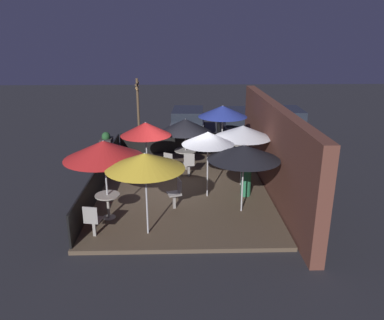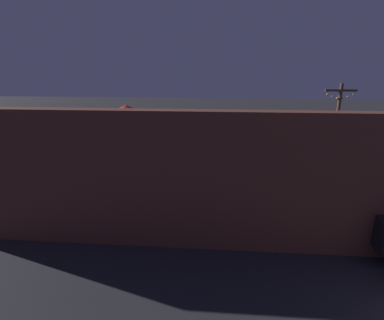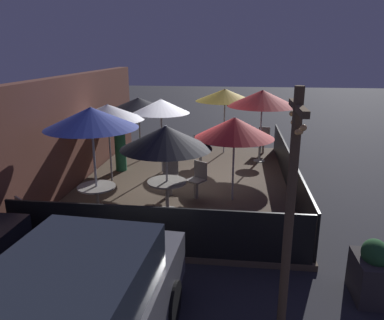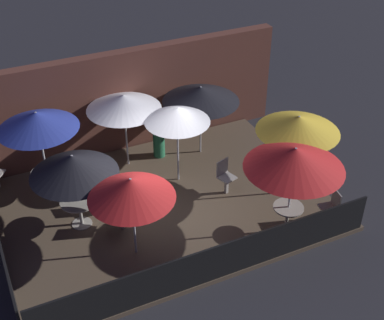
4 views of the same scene
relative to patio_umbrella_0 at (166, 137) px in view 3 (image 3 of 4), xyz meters
The scene contains 24 objects.
ground_plane 2.84m from the patio_umbrella_0, ahead, with size 60.00×60.00×0.00m, color #26262B.
patio_deck 2.80m from the patio_umbrella_0, ahead, with size 8.20×5.84×0.12m.
building_wall 3.71m from the patio_umbrella_0, 55.01° to the left, with size 9.80×0.36×3.09m.
fence_front 3.90m from the patio_umbrella_0, 54.79° to the right, with size 8.00×0.05×0.95m.
fence_side_left 2.33m from the patio_umbrella_0, behind, with size 0.05×5.64×0.95m.
patio_umbrella_0 is the anchor object (origin of this frame).
patio_umbrella_1 1.65m from the patio_umbrella_0, 105.73° to the left, with size 2.00×2.00×2.48m.
patio_umbrella_2 5.00m from the patio_umbrella_0, 28.02° to the right, with size 2.28×2.28×2.39m.
patio_umbrella_3 4.39m from the patio_umbrella_0, 22.47° to the left, with size 2.17×2.17×2.13m.
patio_umbrella_4 3.00m from the patio_umbrella_0, 13.41° to the left, with size 1.70×1.70×2.24m.
patio_umbrella_5 2.76m from the patio_umbrella_0, 46.03° to the left, with size 2.02×2.02×2.20m.
patio_umbrella_6 5.47m from the patio_umbrella_0, 11.63° to the right, with size 2.08×2.08×2.31m.
patio_umbrella_7 1.73m from the patio_umbrella_0, 59.90° to the right, with size 1.91×1.91×2.10m.
dining_table_0 1.18m from the patio_umbrella_0, behind, with size 0.91×0.91×0.74m.
dining_table_1 1.99m from the patio_umbrella_0, 105.73° to the left, with size 0.84×0.84×0.71m.
dining_table_2 5.13m from the patio_umbrella_0, 28.02° to the right, with size 0.72×0.72×0.75m.
patio_chair_0 1.67m from the patio_umbrella_0, 33.61° to the right, with size 0.55×0.55×0.94m.
patio_chair_1 6.20m from the patio_umbrella_0, 24.76° to the right, with size 0.46×0.46×0.94m.
patio_chair_2 1.64m from the patio_umbrella_0, ahead, with size 0.44×0.44×0.95m.
patio_chair_3 3.24m from the patio_umbrella_0, 124.45° to the left, with size 0.56×0.56×0.91m.
patio_chair_4 4.00m from the patio_umbrella_0, ahead, with size 0.50×0.50×0.95m.
patron_0 3.68m from the patio_umbrella_0, 34.79° to the left, with size 0.35×0.35×1.37m.
planter_box 4.75m from the patio_umbrella_0, 124.87° to the right, with size 0.76×0.53×0.99m.
light_post 4.15m from the patio_umbrella_0, 147.18° to the right, with size 1.10×0.12×3.36m.
Camera 3 is at (-10.06, -1.42, 3.75)m, focal length 35.00 mm.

